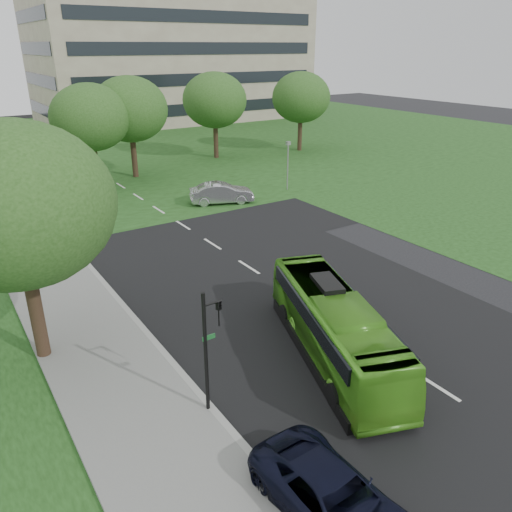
# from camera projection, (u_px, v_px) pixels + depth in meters

# --- Properties ---
(ground) EXTENTS (160.00, 160.00, 0.00)m
(ground) POSITION_uv_depth(u_px,v_px,m) (322.00, 314.00, 21.88)
(ground) COLOR black
(ground) RESTS_ON ground
(street_surfaces) EXTENTS (120.00, 120.00, 0.15)m
(street_surfaces) POSITION_uv_depth(u_px,v_px,m) (130.00, 195.00, 39.17)
(street_surfaces) COLOR black
(street_surfaces) RESTS_ON ground
(office_building) EXTENTS (40.10, 20.10, 25.00)m
(office_building) POSITION_uv_depth(u_px,v_px,m) (172.00, 34.00, 75.78)
(office_building) COLOR gray
(office_building) RESTS_ON ground
(tree_park_b) EXTENTS (6.28, 6.28, 8.24)m
(tree_park_b) POSITION_uv_depth(u_px,v_px,m) (90.00, 118.00, 39.85)
(tree_park_b) COLOR black
(tree_park_b) RESTS_ON ground
(tree_park_c) EXTENTS (6.49, 6.49, 8.62)m
(tree_park_c) POSITION_uv_depth(u_px,v_px,m) (130.00, 109.00, 42.51)
(tree_park_c) COLOR black
(tree_park_c) RESTS_ON ground
(tree_park_d) EXTENTS (6.46, 6.46, 8.54)m
(tree_park_d) POSITION_uv_depth(u_px,v_px,m) (215.00, 100.00, 50.16)
(tree_park_d) COLOR black
(tree_park_d) RESTS_ON ground
(tree_park_e) EXTENTS (6.29, 6.29, 8.38)m
(tree_park_e) POSITION_uv_depth(u_px,v_px,m) (301.00, 97.00, 53.81)
(tree_park_e) COLOR black
(tree_park_e) RESTS_ON ground
(tree_side_near) EXTENTS (6.63, 6.63, 8.81)m
(tree_side_near) POSITION_uv_depth(u_px,v_px,m) (15.00, 205.00, 16.56)
(tree_side_near) COLOR black
(tree_side_near) RESTS_ON ground
(bus) EXTENTS (5.06, 9.33, 2.55)m
(bus) POSITION_uv_depth(u_px,v_px,m) (334.00, 327.00, 18.47)
(bus) COLOR #52AB25
(bus) RESTS_ON ground
(sedan) EXTENTS (4.94, 3.17, 1.54)m
(sedan) POSITION_uv_depth(u_px,v_px,m) (222.00, 193.00, 37.00)
(sedan) COLOR #AFAEB4
(sedan) RESTS_ON ground
(suv) EXTENTS (2.32, 4.85, 1.33)m
(suv) POSITION_uv_depth(u_px,v_px,m) (334.00, 499.00, 12.18)
(suv) COLOR black
(suv) RESTS_ON ground
(traffic_light) EXTENTS (0.70, 0.21, 4.29)m
(traffic_light) POSITION_uv_depth(u_px,v_px,m) (209.00, 344.00, 15.15)
(traffic_light) COLOR black
(traffic_light) RESTS_ON ground
(camera_pole) EXTENTS (0.37, 0.34, 3.90)m
(camera_pole) POSITION_uv_depth(u_px,v_px,m) (288.00, 159.00, 39.79)
(camera_pole) COLOR gray
(camera_pole) RESTS_ON ground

